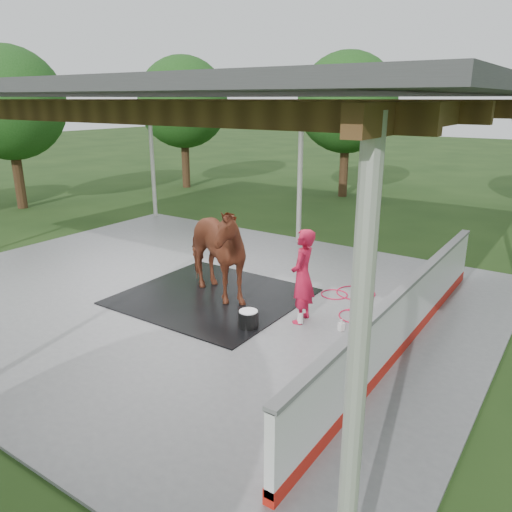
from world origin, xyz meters
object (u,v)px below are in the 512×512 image
Objects in this scene: handler at (303,276)px; wash_bucket at (248,319)px; dasher_board at (404,319)px; horse at (211,250)px.

handler is 4.82× the size of wash_bucket.
dasher_board is at bearing 16.83° from wash_bucket.
wash_bucket is at bearing -48.39° from handler.
horse is 2.09m from handler.
dasher_board reaches higher than wash_bucket.
handler is at bearing -67.73° from horse.
handler is at bearing 178.85° from dasher_board.
horse is 6.52× the size of wash_bucket.
dasher_board is 22.18× the size of wash_bucket.
dasher_board is 3.40× the size of horse.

